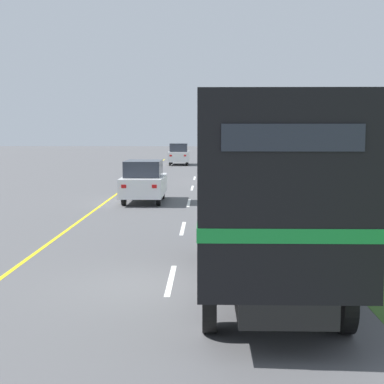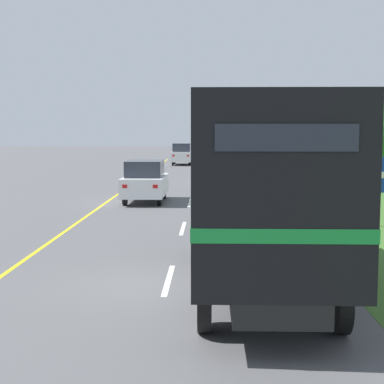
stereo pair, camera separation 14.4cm
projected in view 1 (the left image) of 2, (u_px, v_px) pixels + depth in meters
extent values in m
plane|color=#515154|center=(170.00, 286.00, 12.13)|extent=(200.00, 200.00, 0.00)
cube|color=yellow|center=(117.00, 194.00, 29.45)|extent=(0.12, 68.36, 0.01)
cube|color=white|center=(171.00, 280.00, 12.60)|extent=(0.12, 2.60, 0.01)
cube|color=white|center=(183.00, 228.00, 19.16)|extent=(0.12, 2.60, 0.01)
cube|color=white|center=(189.00, 203.00, 25.72)|extent=(0.12, 2.60, 0.01)
cube|color=white|center=(192.00, 188.00, 32.28)|extent=(0.12, 2.60, 0.01)
cube|color=white|center=(195.00, 178.00, 38.84)|extent=(0.12, 2.60, 0.01)
cylinder|color=black|center=(208.00, 233.00, 15.49)|extent=(0.22, 1.00, 1.00)
cylinder|color=black|center=(289.00, 233.00, 15.44)|extent=(0.22, 1.00, 1.00)
cylinder|color=black|center=(209.00, 301.00, 9.33)|extent=(0.22, 1.00, 1.00)
cylinder|color=black|center=(345.00, 302.00, 9.28)|extent=(0.22, 1.00, 1.00)
cube|color=black|center=(261.00, 254.00, 12.02)|extent=(1.37, 8.27, 0.36)
cube|color=black|center=(267.00, 179.00, 10.80)|extent=(2.49, 6.17, 2.90)
cube|color=#198C38|center=(267.00, 206.00, 10.85)|extent=(2.51, 6.19, 0.20)
cube|color=#232833|center=(293.00, 138.00, 7.64)|extent=(1.87, 0.03, 0.36)
cube|color=black|center=(250.00, 185.00, 14.96)|extent=(2.39, 2.10, 1.90)
cube|color=#283342|center=(247.00, 172.00, 15.99)|extent=(2.12, 0.03, 0.85)
cylinder|color=black|center=(131.00, 192.00, 27.27)|extent=(0.16, 0.66, 0.66)
cylinder|color=black|center=(163.00, 192.00, 27.24)|extent=(0.16, 0.66, 0.66)
cylinder|color=black|center=(124.00, 198.00, 24.87)|extent=(0.16, 0.66, 0.66)
cylinder|color=black|center=(159.00, 198.00, 24.84)|extent=(0.16, 0.66, 0.66)
cube|color=white|center=(144.00, 185.00, 26.01)|extent=(1.80, 3.89, 0.82)
cube|color=#282D38|center=(144.00, 168.00, 25.78)|extent=(1.55, 2.14, 0.70)
cube|color=red|center=(124.00, 186.00, 24.07)|extent=(0.20, 0.03, 0.14)
cube|color=red|center=(154.00, 186.00, 24.04)|extent=(0.20, 0.03, 0.14)
cylinder|color=black|center=(212.00, 175.00, 37.39)|extent=(0.16, 0.66, 0.66)
cylinder|color=black|center=(235.00, 175.00, 37.35)|extent=(0.16, 0.66, 0.66)
cylinder|color=black|center=(212.00, 179.00, 34.57)|extent=(0.16, 0.66, 0.66)
cylinder|color=black|center=(237.00, 179.00, 34.54)|extent=(0.16, 0.66, 0.66)
cube|color=silver|center=(224.00, 170.00, 35.92)|extent=(1.80, 4.57, 0.83)
cube|color=#282D38|center=(224.00, 157.00, 35.66)|extent=(1.55, 2.51, 0.71)
cube|color=red|center=(214.00, 170.00, 33.64)|extent=(0.20, 0.03, 0.14)
cube|color=red|center=(236.00, 170.00, 33.61)|extent=(0.20, 0.03, 0.14)
cylinder|color=black|center=(172.00, 160.00, 54.67)|extent=(0.16, 0.66, 0.66)
cylinder|color=black|center=(187.00, 160.00, 54.64)|extent=(0.16, 0.66, 0.66)
cylinder|color=black|center=(170.00, 162.00, 52.18)|extent=(0.16, 0.66, 0.66)
cylinder|color=black|center=(187.00, 162.00, 52.15)|extent=(0.16, 0.66, 0.66)
cube|color=white|center=(179.00, 156.00, 53.36)|extent=(1.80, 4.05, 0.88)
cube|color=#282D38|center=(179.00, 147.00, 53.12)|extent=(1.55, 2.23, 0.75)
cube|color=red|center=(171.00, 156.00, 51.34)|extent=(0.20, 0.03, 0.14)
cube|color=red|center=(185.00, 156.00, 51.31)|extent=(0.20, 0.03, 0.14)
cylinder|color=#9E9EA3|center=(350.00, 192.00, 19.52)|extent=(0.09, 0.09, 2.30)
cube|color=navy|center=(373.00, 175.00, 19.45)|extent=(2.09, 0.06, 1.18)
cube|color=silver|center=(373.00, 175.00, 19.41)|extent=(1.63, 0.02, 0.21)
cylinder|color=white|center=(356.00, 254.00, 12.94)|extent=(0.07, 0.07, 0.95)
cylinder|color=orange|center=(356.00, 242.00, 12.91)|extent=(0.08, 0.08, 0.10)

